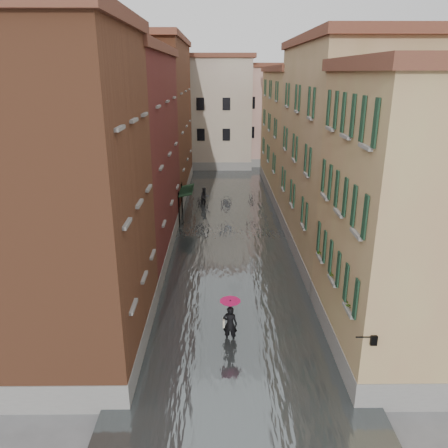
{
  "coord_description": "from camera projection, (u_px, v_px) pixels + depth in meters",
  "views": [
    {
      "loc": [
        -0.77,
        -18.45,
        11.46
      ],
      "look_at": [
        -0.54,
        5.81,
        3.0
      ],
      "focal_mm": 35.0,
      "sensor_mm": 36.0,
      "label": 1
    }
  ],
  "objects": [
    {
      "name": "awning_far",
      "position": [
        186.0,
        191.0,
        35.04
      ],
      "size": [
        1.09,
        2.95,
        2.8
      ],
      "color": "#16321D",
      "rests_on": "ground"
    },
    {
      "name": "building_right_mid",
      "position": [
        342.0,
        155.0,
        27.62
      ],
      "size": [
        6.0,
        14.0,
        13.0
      ],
      "primitive_type": "cube",
      "color": "tan",
      "rests_on": "ground"
    },
    {
      "name": "pedestrian_main",
      "position": [
        230.0,
        318.0,
        19.23
      ],
      "size": [
        0.94,
        0.94,
        2.06
      ],
      "color": "black",
      "rests_on": "ground"
    },
    {
      "name": "ground",
      "position": [
        236.0,
        321.0,
        21.2
      ],
      "size": [
        120.0,
        120.0,
        0.0
      ],
      "primitive_type": "plane",
      "color": "#58585A",
      "rests_on": "ground"
    },
    {
      "name": "window_planters",
      "position": [
        336.0,
        272.0,
        18.38
      ],
      "size": [
        0.59,
        5.76,
        0.84
      ],
      "color": "brown",
      "rests_on": "ground"
    },
    {
      "name": "building_right_far",
      "position": [
        300.0,
        135.0,
        42.03
      ],
      "size": [
        6.0,
        16.0,
        11.5
      ],
      "primitive_type": "cube",
      "color": "#A67A56",
      "rests_on": "ground"
    },
    {
      "name": "wall_lantern",
      "position": [
        373.0,
        339.0,
        14.59
      ],
      "size": [
        0.71,
        0.22,
        0.35
      ],
      "color": "black",
      "rests_on": "ground"
    },
    {
      "name": "building_left_far",
      "position": [
        154.0,
        122.0,
        41.49
      ],
      "size": [
        6.0,
        16.0,
        14.0
      ],
      "primitive_type": "cube",
      "color": "brown",
      "rests_on": "ground"
    },
    {
      "name": "building_end_cream",
      "position": [
        202.0,
        114.0,
        54.91
      ],
      "size": [
        12.0,
        9.0,
        13.0
      ],
      "primitive_type": "cube",
      "color": "#B6AD91",
      "rests_on": "ground"
    },
    {
      "name": "awning_near",
      "position": [
        186.0,
        192.0,
        34.5
      ],
      "size": [
        1.09,
        2.76,
        2.8
      ],
      "color": "#16321D",
      "rests_on": "ground"
    },
    {
      "name": "building_right_near",
      "position": [
        414.0,
        223.0,
        17.48
      ],
      "size": [
        6.0,
        8.0,
        11.5
      ],
      "primitive_type": "cube",
      "color": "#A67A56",
      "rests_on": "ground"
    },
    {
      "name": "floodwater",
      "position": [
        230.0,
        229.0,
        33.44
      ],
      "size": [
        10.0,
        60.0,
        0.2
      ],
      "primitive_type": "cube",
      "color": "#474D4E",
      "rests_on": "ground"
    },
    {
      "name": "building_left_near",
      "position": [
        61.0,
        206.0,
        17.11
      ],
      "size": [
        6.0,
        8.0,
        13.0
      ],
      "primitive_type": "cube",
      "color": "brown",
      "rests_on": "ground"
    },
    {
      "name": "building_end_pink",
      "position": [
        271.0,
        116.0,
        57.05
      ],
      "size": [
        10.0,
        9.0,
        12.0
      ],
      "primitive_type": "cube",
      "color": "tan",
      "rests_on": "ground"
    },
    {
      "name": "pedestrian_far",
      "position": [
        205.0,
        197.0,
        39.1
      ],
      "size": [
        1.01,
        0.91,
        1.72
      ],
      "primitive_type": "imported",
      "rotation": [
        0.0,
        0.0,
        0.37
      ],
      "color": "black",
      "rests_on": "ground"
    },
    {
      "name": "building_left_mid",
      "position": [
        121.0,
        159.0,
        27.58
      ],
      "size": [
        6.0,
        14.0,
        12.5
      ],
      "primitive_type": "cube",
      "color": "#5B251C",
      "rests_on": "ground"
    }
  ]
}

